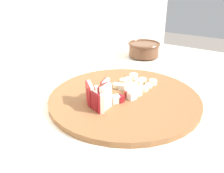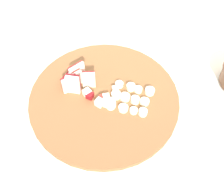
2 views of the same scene
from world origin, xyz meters
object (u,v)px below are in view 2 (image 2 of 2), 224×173
Objects in this scene: cutting_board at (104,99)px; banana_slice_rows at (131,98)px; apple_dice_pile at (102,98)px; apple_wedge_fan at (75,80)px.

cutting_board is 3.36× the size of banana_slice_rows.
apple_dice_pile is at bearing -105.34° from cutting_board.
cutting_board is 0.08m from banana_slice_rows.
banana_slice_rows is (0.08, 0.01, 0.01)m from cutting_board.
apple_dice_pile is 0.08m from banana_slice_rows.
apple_dice_pile reaches higher than banana_slice_rows.
banana_slice_rows is (0.17, -0.02, -0.02)m from apple_wedge_fan.
banana_slice_rows reaches higher than cutting_board.
cutting_board is 4.59× the size of apple_wedge_fan.
cutting_board is at bearing 74.66° from apple_dice_pile.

